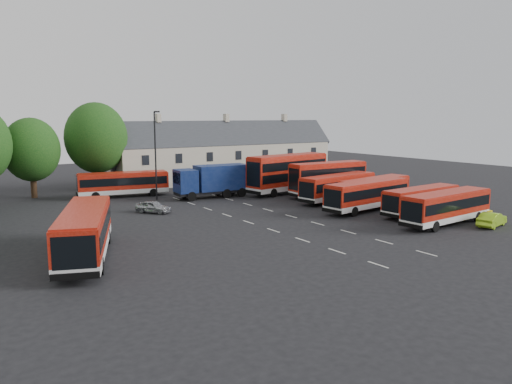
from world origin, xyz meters
TOP-DOWN VIEW (x-y plane):
  - ground at (0.00, 0.00)m, footprint 140.00×140.00m
  - lane_markings at (2.50, 2.00)m, footprint 5.15×33.80m
  - terrace_houses at (14.00, 30.00)m, footprint 35.70×7.13m
  - bus_row_a at (14.48, -8.78)m, footprint 10.75×3.12m
  - bus_row_b at (16.22, -4.62)m, footprint 9.85×2.82m
  - bus_row_c at (13.43, -0.01)m, footprint 11.16×3.71m
  - bus_row_d at (16.98, 2.27)m, footprint 10.63×3.97m
  - bus_row_e at (14.84, 5.94)m, footprint 11.11×4.06m
  - bus_dd_south at (16.17, 9.18)m, footprint 10.32×2.82m
  - bus_dd_north at (13.79, 14.15)m, footprint 12.22×4.57m
  - bus_west at (-15.83, -1.78)m, footprint 6.87×12.47m
  - bus_north at (-4.77, 22.76)m, footprint 10.88×4.24m
  - box_truck at (4.09, 16.30)m, footprint 9.11×3.50m
  - silver_car at (-5.62, 11.18)m, footprint 3.33×3.91m
  - lime_car at (17.19, -11.54)m, footprint 4.14×2.19m
  - grit_bin at (19.77, -9.61)m, footprint 0.70×0.70m
  - lamppost at (-2.26, 18.38)m, footprint 0.72×0.36m

SIDE VIEW (x-z plane):
  - ground at x=0.00m, z-range 0.00..0.00m
  - lane_markings at x=2.50m, z-range 0.00..0.01m
  - grit_bin at x=19.77m, z-range 0.00..0.88m
  - silver_car at x=-5.62m, z-range 0.00..1.27m
  - lime_car at x=17.19m, z-range 0.00..1.30m
  - bus_row_b at x=16.22m, z-range 0.28..3.03m
  - bus_row_d at x=16.98m, z-range 0.30..3.23m
  - bus_row_a at x=14.48m, z-range 0.30..3.30m
  - bus_north at x=-4.77m, z-range 0.30..3.31m
  - bus_row_e at x=14.84m, z-range 0.31..3.38m
  - bus_row_c at x=13.43m, z-range 0.31..3.41m
  - bus_west at x=-15.83m, z-range 0.35..3.82m
  - box_truck at x=4.09m, z-range 0.24..4.14m
  - bus_dd_south at x=16.17m, z-range 0.29..4.48m
  - bus_dd_north at x=13.79m, z-range 0.34..5.24m
  - terrace_houses at x=14.00m, z-range -1.17..8.89m
  - lamppost at x=-2.26m, z-range 0.35..10.70m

